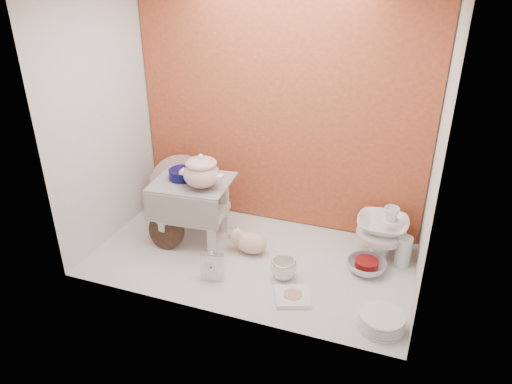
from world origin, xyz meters
TOP-DOWN VIEW (x-y plane):
  - ground at (0.00, 0.00)m, footprint 1.80×1.80m
  - niche_shell at (0.00, 0.18)m, footprint 1.86×1.03m
  - step_stool at (-0.40, 0.09)m, footprint 0.47×0.41m
  - soup_tureen at (-0.31, 0.03)m, footprint 0.32×0.32m
  - cobalt_bowl at (-0.47, 0.10)m, footprint 0.20×0.20m
  - floral_platter at (-0.61, 0.33)m, footprint 0.44×0.28m
  - blue_white_vase at (-0.51, 0.31)m, footprint 0.24×0.24m
  - lacquer_tray at (-0.52, -0.05)m, footprint 0.23×0.09m
  - mantel_clock at (-0.13, -0.26)m, footprint 0.13×0.07m
  - plush_pig at (-0.02, 0.05)m, footprint 0.27×0.23m
  - teacup_saucer at (0.23, -0.13)m, footprint 0.16×0.16m
  - gold_rim_teacup at (0.23, -0.13)m, footprint 0.18×0.18m
  - lattice_dish at (0.32, -0.27)m, footprint 0.23×0.23m
  - dinner_plate_stack at (0.77, -0.33)m, footprint 0.24×0.24m
  - crystal_bowl at (0.64, 0.09)m, footprint 0.27×0.27m
  - clear_glass_vase at (0.82, 0.23)m, footprint 0.11×0.11m
  - porcelain_tower at (0.68, 0.28)m, footprint 0.37×0.37m

SIDE VIEW (x-z plane):
  - ground at x=0.00m, z-range 0.00..0.00m
  - teacup_saucer at x=0.23m, z-range 0.00..0.01m
  - lattice_dish at x=0.32m, z-range 0.00..0.02m
  - crystal_bowl at x=0.64m, z-range 0.00..0.07m
  - dinner_plate_stack at x=0.77m, z-range 0.00..0.07m
  - gold_rim_teacup at x=0.23m, z-range 0.01..0.12m
  - plush_pig at x=-0.02m, z-range 0.00..0.14m
  - clear_glass_vase at x=0.82m, z-range 0.00..0.18m
  - mantel_clock at x=-0.13m, z-range 0.00..0.18m
  - blue_white_vase at x=-0.51m, z-range 0.00..0.22m
  - lacquer_tray at x=-0.52m, z-range 0.00..0.22m
  - porcelain_tower at x=0.68m, z-range 0.00..0.33m
  - step_stool at x=-0.40m, z-range 0.00..0.39m
  - floral_platter at x=-0.61m, z-range 0.00..0.41m
  - cobalt_bowl at x=-0.47m, z-range 0.39..0.44m
  - soup_tureen at x=-0.31m, z-range 0.39..0.59m
  - niche_shell at x=0.00m, z-range 0.17..1.70m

